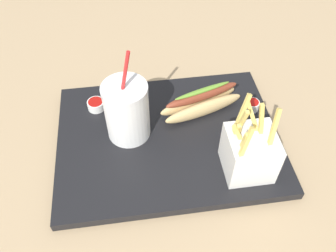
% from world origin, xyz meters
% --- Properties ---
extents(ground_plane, '(2.40, 2.40, 0.02)m').
position_xyz_m(ground_plane, '(0.00, 0.00, -0.01)').
color(ground_plane, tan).
extents(food_tray, '(0.47, 0.35, 0.02)m').
position_xyz_m(food_tray, '(0.00, 0.00, 0.01)').
color(food_tray, black).
rests_on(food_tray, ground_plane).
extents(soda_cup, '(0.09, 0.09, 0.21)m').
position_xyz_m(soda_cup, '(-0.08, 0.02, 0.09)').
color(soda_cup, white).
rests_on(soda_cup, food_tray).
extents(fries_basket, '(0.09, 0.09, 0.17)m').
position_xyz_m(fries_basket, '(0.14, -0.10, 0.07)').
color(fries_basket, white).
rests_on(fries_basket, food_tray).
extents(hot_dog_1, '(0.20, 0.10, 0.07)m').
position_xyz_m(hot_dog_1, '(0.08, 0.06, 0.05)').
color(hot_dog_1, '#DBB775').
rests_on(hot_dog_1, food_tray).
extents(ketchup_cup_1, '(0.04, 0.04, 0.02)m').
position_xyz_m(ketchup_cup_1, '(-0.15, 0.10, 0.03)').
color(ketchup_cup_1, white).
rests_on(ketchup_cup_1, food_tray).
extents(ketchup_cup_2, '(0.03, 0.03, 0.02)m').
position_xyz_m(ketchup_cup_2, '(0.20, 0.05, 0.03)').
color(ketchup_cup_2, white).
rests_on(ketchup_cup_2, food_tray).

